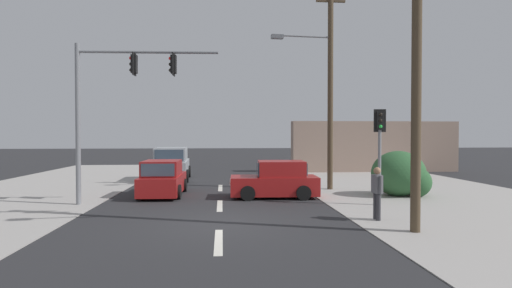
# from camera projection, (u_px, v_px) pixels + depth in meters

# --- Properties ---
(ground_plane) EXTENTS (140.00, 140.00, 0.00)m
(ground_plane) POSITION_uv_depth(u_px,v_px,m) (219.00, 223.00, 11.73)
(ground_plane) COLOR #28282B
(lane_dash_near) EXTENTS (0.20, 2.40, 0.01)m
(lane_dash_near) POSITION_uv_depth(u_px,v_px,m) (219.00, 241.00, 9.74)
(lane_dash_near) COLOR silver
(lane_dash_near) RESTS_ON ground
(lane_dash_mid) EXTENTS (0.20, 2.40, 0.01)m
(lane_dash_mid) POSITION_uv_depth(u_px,v_px,m) (220.00, 206.00, 14.72)
(lane_dash_mid) COLOR silver
(lane_dash_mid) RESTS_ON ground
(lane_dash_far) EXTENTS (0.20, 2.40, 0.01)m
(lane_dash_far) POSITION_uv_depth(u_px,v_px,m) (220.00, 188.00, 19.70)
(lane_dash_far) COLOR silver
(lane_dash_far) RESTS_ON ground
(kerb_right_verge) EXTENTS (10.00, 44.00, 0.02)m
(kerb_right_verge) POSITION_uv_depth(u_px,v_px,m) (468.00, 206.00, 14.49)
(kerb_right_verge) COLOR #A39E99
(kerb_right_verge) RESTS_ON ground
(utility_pole_foreground_right) EXTENTS (3.77, 0.66, 10.66)m
(utility_pole_foreground_right) POSITION_uv_depth(u_px,v_px,m) (413.00, 17.00, 10.48)
(utility_pole_foreground_right) COLOR #4C3D2B
(utility_pole_foreground_right) RESTS_ON ground
(utility_pole_midground_right) EXTENTS (3.78, 0.51, 10.08)m
(utility_pole_midground_right) POSITION_uv_depth(u_px,v_px,m) (328.00, 76.00, 18.98)
(utility_pole_midground_right) COLOR #4C3D2B
(utility_pole_midground_right) RESTS_ON ground
(traffic_signal_mast) EXTENTS (5.29, 0.51, 6.00)m
(traffic_signal_mast) POSITION_uv_depth(u_px,v_px,m) (113.00, 94.00, 14.82)
(traffic_signal_mast) COLOR slate
(traffic_signal_mast) RESTS_ON ground
(pedestal_signal_right_kerb) EXTENTS (0.44, 0.30, 3.56)m
(pedestal_signal_right_kerb) POSITION_uv_depth(u_px,v_px,m) (380.00, 140.00, 14.69)
(pedestal_signal_right_kerb) COLOR slate
(pedestal_signal_right_kerb) RESTS_ON ground
(roadside_bush) EXTENTS (2.41, 2.07, 1.93)m
(roadside_bush) POSITION_uv_depth(u_px,v_px,m) (401.00, 175.00, 17.02)
(roadside_bush) COLOR #2D5B33
(roadside_bush) RESTS_ON ground
(shopfront_wall_far) EXTENTS (12.00, 1.00, 3.60)m
(shopfront_wall_far) POSITION_uv_depth(u_px,v_px,m) (375.00, 147.00, 28.56)
(shopfront_wall_far) COLOR gray
(shopfront_wall_far) RESTS_ON ground
(hatchback_oncoming_mid) EXTENTS (3.69, 1.88, 1.53)m
(hatchback_oncoming_mid) POSITION_uv_depth(u_px,v_px,m) (276.00, 181.00, 16.64)
(hatchback_oncoming_mid) COLOR maroon
(hatchback_oncoming_mid) RESTS_ON ground
(hatchback_kerbside_parked) EXTENTS (1.84, 3.67, 1.53)m
(hatchback_kerbside_parked) POSITION_uv_depth(u_px,v_px,m) (163.00, 179.00, 17.16)
(hatchback_kerbside_parked) COLOR maroon
(hatchback_kerbside_parked) RESTS_ON ground
(suv_crossing_left) EXTENTS (2.19, 4.60, 1.90)m
(suv_crossing_left) POSITION_uv_depth(u_px,v_px,m) (172.00, 165.00, 23.19)
(suv_crossing_left) COLOR #A3A8AD
(suv_crossing_left) RESTS_ON ground
(pedestrian_at_kerb) EXTENTS (0.25, 0.56, 1.63)m
(pedestrian_at_kerb) POSITION_uv_depth(u_px,v_px,m) (377.00, 190.00, 12.11)
(pedestrian_at_kerb) COLOR #333338
(pedestrian_at_kerb) RESTS_ON ground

